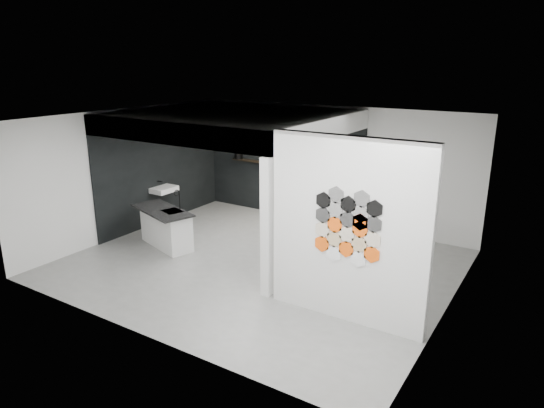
% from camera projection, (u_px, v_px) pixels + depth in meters
% --- Properties ---
extents(floor, '(7.00, 6.00, 0.01)m').
position_uv_depth(floor, '(259.00, 264.00, 9.40)').
color(floor, slate).
extents(partition_panel, '(2.45, 0.15, 2.80)m').
position_uv_depth(partition_panel, '(348.00, 232.00, 7.05)').
color(partition_panel, silver).
rests_on(partition_panel, floor).
extents(bay_clad_back, '(4.40, 0.04, 2.35)m').
position_uv_depth(bay_clad_back, '(282.00, 169.00, 12.13)').
color(bay_clad_back, black).
rests_on(bay_clad_back, floor).
extents(bay_clad_left, '(0.04, 4.00, 2.35)m').
position_uv_depth(bay_clad_left, '(162.00, 173.00, 11.65)').
color(bay_clad_left, black).
rests_on(bay_clad_left, floor).
extents(bulkhead, '(4.40, 4.00, 0.40)m').
position_uv_depth(bulkhead, '(233.00, 122.00, 10.14)').
color(bulkhead, silver).
rests_on(bulkhead, corner_column).
extents(corner_column, '(0.16, 0.16, 2.35)m').
position_uv_depth(corner_column, '(267.00, 229.00, 7.83)').
color(corner_column, silver).
rests_on(corner_column, floor).
extents(fascia_beam, '(4.40, 0.16, 0.40)m').
position_uv_depth(fascia_beam, '(169.00, 133.00, 8.59)').
color(fascia_beam, silver).
rests_on(fascia_beam, corner_column).
extents(wall_basin, '(0.40, 0.60, 0.12)m').
position_uv_depth(wall_basin, '(164.00, 189.00, 11.46)').
color(wall_basin, silver).
rests_on(wall_basin, bay_clad_left).
extents(display_shelf, '(3.00, 0.15, 0.04)m').
position_uv_depth(display_shelf, '(283.00, 165.00, 11.96)').
color(display_shelf, black).
rests_on(display_shelf, bay_clad_back).
extents(kitchen_island, '(1.69, 1.13, 1.25)m').
position_uv_depth(kitchen_island, '(166.00, 227.00, 10.18)').
color(kitchen_island, silver).
rests_on(kitchen_island, floor).
extents(stockpot, '(0.23, 0.23, 0.18)m').
position_uv_depth(stockpot, '(239.00, 155.00, 12.62)').
color(stockpot, black).
rests_on(stockpot, display_shelf).
extents(kettle, '(0.20, 0.20, 0.14)m').
position_uv_depth(kettle, '(311.00, 165.00, 11.53)').
color(kettle, black).
rests_on(kettle, display_shelf).
extents(glass_bowl, '(0.20, 0.20, 0.11)m').
position_uv_depth(glass_bowl, '(332.00, 168.00, 11.25)').
color(glass_bowl, gray).
rests_on(glass_bowl, display_shelf).
extents(glass_vase, '(0.10, 0.10, 0.12)m').
position_uv_depth(glass_vase, '(333.00, 168.00, 11.25)').
color(glass_vase, gray).
rests_on(glass_vase, display_shelf).
extents(bottle_dark, '(0.06, 0.06, 0.14)m').
position_uv_depth(bottle_dark, '(278.00, 161.00, 12.00)').
color(bottle_dark, black).
rests_on(bottle_dark, display_shelf).
extents(utensil_cup, '(0.08, 0.08, 0.10)m').
position_uv_depth(utensil_cup, '(265.00, 160.00, 12.21)').
color(utensil_cup, black).
rests_on(utensil_cup, display_shelf).
extents(hex_tile_cluster, '(1.04, 0.02, 1.16)m').
position_uv_depth(hex_tile_cluster, '(348.00, 227.00, 6.93)').
color(hex_tile_cluster, '#F2540C').
rests_on(hex_tile_cluster, partition_panel).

